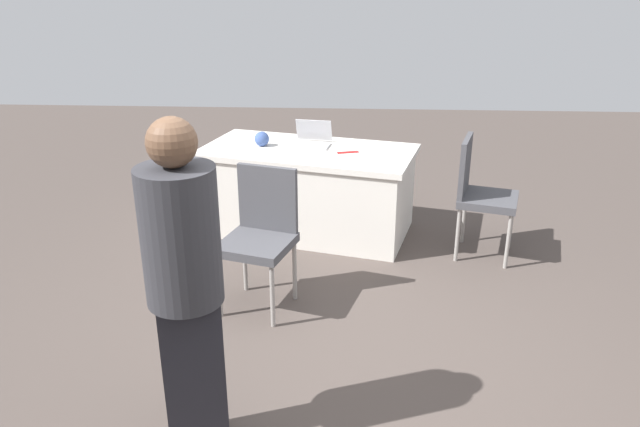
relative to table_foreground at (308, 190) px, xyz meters
name	(u,v)px	position (x,y,z in m)	size (l,w,h in m)	color
ground_plane	(342,377)	(-0.35, 2.10, -0.37)	(14.40, 14.40, 0.00)	#4C423D
table_foreground	(308,190)	(0.00, 0.00, 0.00)	(1.94, 1.31, 0.74)	silver
chair_near_front	(480,190)	(-1.38, 0.41, 0.18)	(0.55, 0.55, 0.95)	#9E9993
chair_tucked_left	(261,230)	(0.22, 1.29, 0.17)	(0.55, 0.55, 0.95)	#9E9993
person_attendee_standing	(184,277)	(0.34, 2.63, 0.52)	(0.44, 0.44, 1.61)	#26262D
laptop_silver	(312,141)	(-0.02, -0.12, 0.41)	(0.36, 0.34, 0.21)	silver
yarn_ball	(262,139)	(0.40, -0.07, 0.43)	(0.13, 0.13, 0.13)	#3F5999
scissors_red	(348,152)	(-0.34, 0.10, 0.37)	(0.18, 0.04, 0.01)	red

